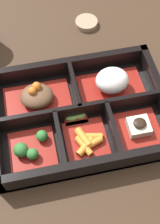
{
  "coord_description": "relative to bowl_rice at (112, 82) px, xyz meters",
  "views": [
    {
      "loc": [
        -0.06,
        -0.3,
        0.53
      ],
      "look_at": [
        0.0,
        0.0,
        0.03
      ],
      "focal_mm": 50.0,
      "sensor_mm": 36.0,
      "label": 1
    }
  ],
  "objects": [
    {
      "name": "ground_plane",
      "position": [
        -0.08,
        -0.05,
        -0.03
      ],
      "size": [
        3.0,
        3.0,
        0.0
      ],
      "primitive_type": "plane",
      "color": "#382619"
    },
    {
      "name": "bento_base",
      "position": [
        -0.08,
        -0.05,
        -0.03
      ],
      "size": [
        0.33,
        0.24,
        0.01
      ],
      "color": "black",
      "rests_on": "ground_plane"
    },
    {
      "name": "bento_rim",
      "position": [
        -0.08,
        -0.05,
        -0.01
      ],
      "size": [
        0.33,
        0.24,
        0.05
      ],
      "color": "black",
      "rests_on": "ground_plane"
    },
    {
      "name": "bowl_stew",
      "position": [
        -0.15,
        0.0,
        -0.01
      ],
      "size": [
        0.13,
        0.08,
        0.05
      ],
      "color": "maroon",
      "rests_on": "bento_base"
    },
    {
      "name": "bowl_rice",
      "position": [
        0.0,
        0.0,
        0.0
      ],
      "size": [
        0.13,
        0.08,
        0.05
      ],
      "color": "maroon",
      "rests_on": "bento_base"
    },
    {
      "name": "bowl_greens",
      "position": [
        -0.18,
        -0.1,
        -0.01
      ],
      "size": [
        0.08,
        0.08,
        0.03
      ],
      "color": "maroon",
      "rests_on": "bento_base"
    },
    {
      "name": "bowl_carrots",
      "position": [
        -0.08,
        -0.11,
        -0.01
      ],
      "size": [
        0.08,
        0.08,
        0.02
      ],
      "color": "maroon",
      "rests_on": "bento_base"
    },
    {
      "name": "bowl_tofu",
      "position": [
        0.02,
        -0.1,
        -0.01
      ],
      "size": [
        0.08,
        0.08,
        0.03
      ],
      "color": "maroon",
      "rests_on": "bento_base"
    },
    {
      "name": "bowl_pickles",
      "position": [
        -0.09,
        -0.05,
        -0.02
      ],
      "size": [
        0.04,
        0.04,
        0.01
      ],
      "color": "maroon",
      "rests_on": "bento_base"
    },
    {
      "name": "sauce_dish",
      "position": [
        -0.01,
        0.2,
        -0.03
      ],
      "size": [
        0.05,
        0.05,
        0.01
      ],
      "color": "gray",
      "rests_on": "ground_plane"
    }
  ]
}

